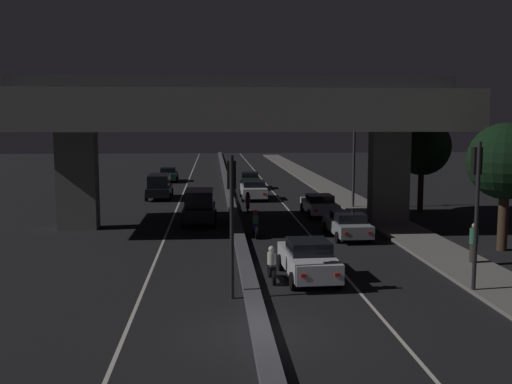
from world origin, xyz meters
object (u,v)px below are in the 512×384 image
at_px(car_white_lead, 308,259).
at_px(car_white_fourth, 253,190).
at_px(traffic_light_right_of_median, 476,191).
at_px(street_lamp, 349,144).
at_px(car_black_lead_oncoming, 199,206).
at_px(motorcycle_red_filtering_far, 248,204).
at_px(pedestrian_on_sidewalk, 474,243).
at_px(car_white_third, 319,204).
at_px(traffic_light_left_of_median, 232,201).
at_px(car_dark_green_fifth, 250,180).
at_px(car_silver_second, 347,224).
at_px(motorcycle_black_filtering_near, 272,266).
at_px(motorcycle_blue_filtering_mid, 256,225).
at_px(car_black_second_oncoming, 159,186).
at_px(car_dark_green_third_oncoming, 168,174).

distance_m(car_white_lead, car_white_fourth, 24.06).
relative_size(traffic_light_right_of_median, street_lamp, 0.71).
relative_size(car_black_lead_oncoming, motorcycle_red_filtering_far, 2.36).
bearing_deg(pedestrian_on_sidewalk, car_white_third, 105.97).
height_order(street_lamp, motorcycle_red_filtering_far, street_lamp).
xyz_separation_m(car_white_third, motorcycle_red_filtering_far, (-4.58, 1.34, -0.10)).
height_order(traffic_light_right_of_median, car_white_lead, traffic_light_right_of_median).
relative_size(traffic_light_left_of_median, car_dark_green_fifth, 1.22).
bearing_deg(motorcycle_red_filtering_far, traffic_light_right_of_median, -156.13).
bearing_deg(car_black_lead_oncoming, car_dark_green_fifth, 168.53).
bearing_deg(motorcycle_red_filtering_far, car_silver_second, -147.93).
distance_m(traffic_light_right_of_median, street_lamp, 20.78).
relative_size(traffic_light_right_of_median, motorcycle_black_filtering_near, 3.15).
bearing_deg(traffic_light_right_of_median, pedestrian_on_sidewalk, 65.70).
relative_size(traffic_light_right_of_median, pedestrian_on_sidewalk, 3.21).
xyz_separation_m(car_black_lead_oncoming, motorcycle_black_filtering_near, (3.00, -13.07, -0.48)).
bearing_deg(car_white_lead, motorcycle_black_filtering_near, 95.77).
bearing_deg(pedestrian_on_sidewalk, car_white_fourth, 109.09).
distance_m(traffic_light_left_of_median, car_silver_second, 12.46).
height_order(traffic_light_right_of_median, pedestrian_on_sidewalk, traffic_light_right_of_median).
bearing_deg(traffic_light_left_of_median, motorcycle_red_filtering_far, 85.05).
relative_size(car_dark_green_fifth, motorcycle_black_filtering_near, 2.37).
relative_size(car_silver_second, pedestrian_on_sidewalk, 2.71).
bearing_deg(traffic_light_left_of_median, motorcycle_blue_filtering_mid, 81.71).
relative_size(street_lamp, motorcycle_blue_filtering_mid, 3.91).
bearing_deg(car_white_fourth, car_black_lead_oncoming, 160.39).
xyz_separation_m(car_white_lead, car_white_third, (3.25, 15.72, -0.08)).
height_order(car_silver_second, car_white_fourth, car_white_fourth).
bearing_deg(car_white_lead, car_dark_green_fifth, -1.76).
bearing_deg(car_black_second_oncoming, motorcycle_black_filtering_near, 13.76).
relative_size(traffic_light_right_of_median, car_silver_second, 1.18).
xyz_separation_m(car_black_lead_oncoming, motorcycle_blue_filtering_mid, (3.03, -4.19, -0.46)).
bearing_deg(car_black_lead_oncoming, motorcycle_blue_filtering_mid, 36.85).
distance_m(motorcycle_blue_filtering_mid, motorcycle_red_filtering_far, 8.38).
xyz_separation_m(street_lamp, motorcycle_black_filtering_near, (-7.22, -18.70, -3.90)).
bearing_deg(car_black_second_oncoming, motorcycle_red_filtering_far, 39.15).
xyz_separation_m(traffic_light_right_of_median, car_dark_green_third_oncoming, (-13.65, 40.86, -2.90)).
distance_m(traffic_light_left_of_median, motorcycle_red_filtering_far, 19.58).
bearing_deg(motorcycle_red_filtering_far, car_white_fourth, -2.52).
distance_m(car_white_lead, car_white_third, 16.06).
xyz_separation_m(street_lamp, car_dark_green_third_oncoming, (-13.93, 20.10, -3.75)).
xyz_separation_m(car_silver_second, motorcycle_black_filtering_near, (-4.79, -8.34, -0.12)).
relative_size(car_white_fourth, car_dark_green_third_oncoming, 1.08).
bearing_deg(pedestrian_on_sidewalk, car_dark_green_fifth, 104.16).
bearing_deg(car_black_lead_oncoming, motorcycle_red_filtering_far, 144.38).
bearing_deg(traffic_light_left_of_median, car_dark_green_fifth, 85.44).
bearing_deg(car_silver_second, car_white_fourth, 12.20).
height_order(street_lamp, car_white_fourth, street_lamp).
xyz_separation_m(motorcycle_red_filtering_far, pedestrian_on_sidewalk, (8.60, -15.41, 0.37)).
xyz_separation_m(street_lamp, motorcycle_blue_filtering_mid, (-7.20, -9.82, -3.88)).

